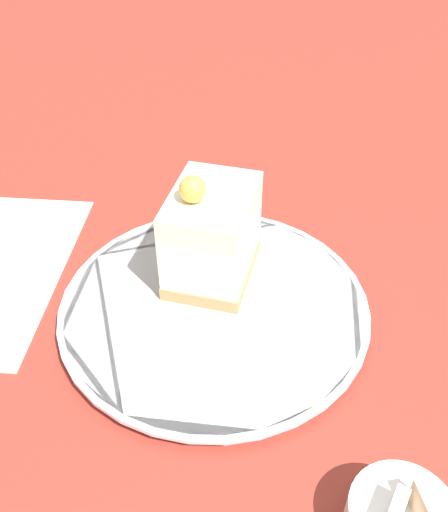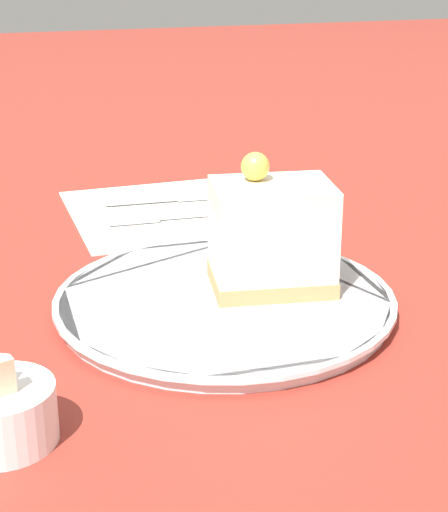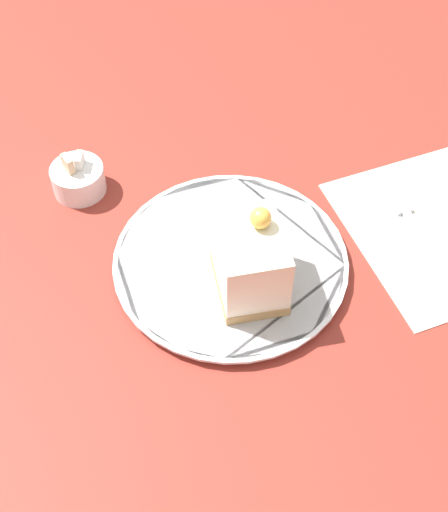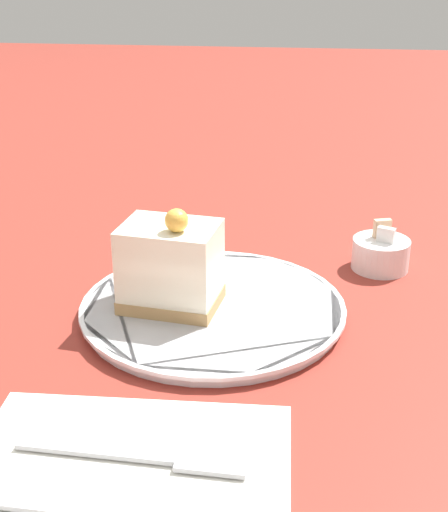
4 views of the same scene
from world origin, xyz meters
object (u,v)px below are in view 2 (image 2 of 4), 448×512
Objects in this scene: plate at (225,302)px; sugar_bowl at (1,413)px; fork at (176,216)px; cake_slice at (272,235)px; knife at (190,197)px.

plate is 4.08× the size of sugar_bowl.
fork is 2.65× the size of sugar_bowl.
cake_slice reaches higher than fork.
cake_slice is at bearing -178.60° from knife.
knife is at bearing -25.01° from fork.
fork is 1.10× the size of knife.
knife is at bearing -8.68° from plate.
knife is at bearing -27.58° from sugar_bowl.
cake_slice is at bearing -56.36° from sugar_bowl.
cake_slice is 0.68× the size of knife.
sugar_bowl is at bearing 131.31° from cake_slice.
plate is 0.29m from knife.
plate is 0.23m from fork.
plate is at bearing 178.34° from fork.
sugar_bowl reaches higher than plate.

